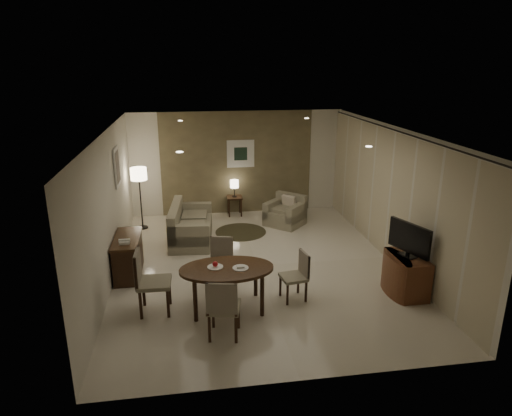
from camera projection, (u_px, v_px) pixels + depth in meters
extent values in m
cube|color=beige|center=(258.00, 266.00, 9.13)|extent=(5.50, 7.00, 0.00)
cube|color=white|center=(258.00, 130.00, 8.30)|extent=(5.50, 7.00, 0.00)
cube|color=olive|center=(237.00, 163.00, 12.01)|extent=(5.50, 0.00, 2.70)
cube|color=beige|center=(109.00, 208.00, 8.32)|extent=(0.00, 7.00, 2.70)
cube|color=beige|center=(393.00, 195.00, 9.12)|extent=(0.00, 7.00, 2.70)
cube|color=olive|center=(237.00, 163.00, 12.00)|extent=(3.96, 0.03, 2.70)
cylinder|color=black|center=(396.00, 131.00, 8.72)|extent=(0.03, 6.80, 0.03)
cube|color=silver|center=(241.00, 154.00, 11.91)|extent=(0.72, 0.03, 0.72)
cube|color=black|center=(241.00, 154.00, 11.90)|extent=(0.34, 0.01, 0.34)
cube|color=silver|center=(117.00, 167.00, 9.30)|extent=(0.03, 0.60, 0.80)
cube|color=gray|center=(118.00, 167.00, 9.30)|extent=(0.01, 0.46, 0.64)
cylinder|color=white|center=(180.00, 152.00, 6.41)|extent=(0.10, 0.10, 0.01)
cylinder|color=white|center=(369.00, 147.00, 6.82)|extent=(0.10, 0.10, 0.01)
cylinder|color=white|center=(180.00, 121.00, 9.80)|extent=(0.10, 0.10, 0.01)
cylinder|color=white|center=(307.00, 118.00, 10.21)|extent=(0.10, 0.10, 0.01)
cylinder|color=white|center=(215.00, 267.00, 7.38)|extent=(0.26, 0.26, 0.02)
cylinder|color=white|center=(241.00, 268.00, 7.34)|extent=(0.26, 0.26, 0.02)
sphere|color=red|center=(215.00, 264.00, 7.36)|extent=(0.09, 0.09, 0.09)
cube|color=white|center=(240.00, 267.00, 7.34)|extent=(0.12, 0.08, 0.03)
cylinder|color=#3F3B23|center=(241.00, 232.00, 10.93)|extent=(1.21, 1.21, 0.01)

